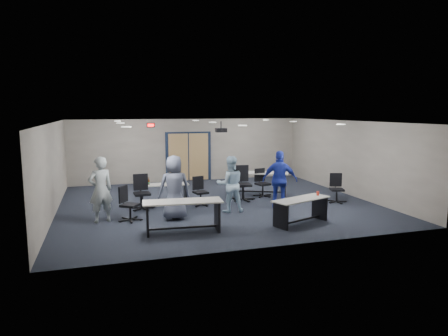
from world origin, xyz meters
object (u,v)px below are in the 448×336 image
object	(u,v)px
chair_back_d	(263,183)
person_navy	(280,180)
table_front_left	(183,211)
chair_back_b	(201,191)
chair_back_a	(142,192)
person_lightblue	(230,184)
chair_back_c	(243,183)
chair_loose_right	(337,188)
table_back_left	(163,190)
chair_loose_left	(130,204)
table_front_right	(301,206)
person_plaid	(174,188)
person_gray	(101,190)
table_back_right	(260,179)

from	to	relation	value
chair_back_d	person_navy	distance (m)	1.87
table_front_left	chair_back_b	world-z (taller)	chair_back_b
chair_back_a	person_lightblue	world-z (taller)	person_lightblue
chair_back_c	chair_back_d	xyz separation A→B (m)	(0.89, 0.39, -0.10)
chair_back_c	chair_loose_right	xyz separation A→B (m)	(2.91, -1.20, -0.11)
chair_back_d	table_back_left	bearing A→B (deg)	169.76
chair_back_d	chair_loose_left	size ratio (longest dim) A/B	1.01
table_back_left	chair_back_b	bearing A→B (deg)	-22.89
table_front_right	person_navy	distance (m)	1.76
table_front_right	person_lightblue	size ratio (longest dim) A/B	1.06
person_lightblue	table_front_left	bearing A→B (deg)	48.57
chair_back_b	chair_back_a	bearing A→B (deg)	167.49
chair_back_d	person_plaid	distance (m)	4.12
person_plaid	chair_back_c	bearing A→B (deg)	-148.58
person_navy	chair_loose_right	bearing A→B (deg)	-149.07
table_front_right	chair_back_d	world-z (taller)	chair_back_d
person_gray	person_lightblue	size ratio (longest dim) A/B	1.07
chair_back_a	chair_back_c	size ratio (longest dim) A/B	0.91
person_plaid	chair_loose_right	bearing A→B (deg)	-175.96
chair_loose_right	table_front_right	bearing A→B (deg)	-121.80
table_front_left	person_navy	xyz separation A→B (m)	(3.37, 1.50, 0.36)
chair_loose_left	table_front_right	bearing A→B (deg)	-75.28
chair_back_a	person_gray	size ratio (longest dim) A/B	0.60
table_front_right	chair_loose_right	xyz separation A→B (m)	(2.34, 1.92, 0.00)
chair_loose_right	person_navy	world-z (taller)	person_navy
chair_back_c	chair_loose_right	distance (m)	3.15
chair_back_b	chair_back_d	xyz separation A→B (m)	(2.44, 0.64, 0.03)
table_front_left	person_plaid	world-z (taller)	person_plaid
table_back_left	table_back_right	distance (m)	3.65
table_front_left	chair_back_b	size ratio (longest dim) A/B	2.19
person_navy	person_lightblue	bearing A→B (deg)	21.87
chair_back_b	chair_back_d	size ratio (longest dim) A/B	0.93
table_back_left	table_back_right	xyz separation A→B (m)	(3.62, 0.45, 0.10)
table_front_right	person_gray	distance (m)	5.50
person_plaid	person_navy	size ratio (longest dim) A/B	1.00
person_plaid	person_navy	bearing A→B (deg)	-176.56
table_back_left	person_plaid	bearing A→B (deg)	-86.05
chair_loose_right	person_navy	distance (m)	2.25
chair_loose_right	person_gray	size ratio (longest dim) A/B	0.53
chair_back_a	person_navy	world-z (taller)	person_navy
table_front_right	chair_back_a	distance (m)	4.91
chair_back_a	person_navy	bearing A→B (deg)	-19.29
chair_back_c	chair_loose_right	world-z (taller)	chair_back_c
chair_back_b	chair_loose_right	size ratio (longest dim) A/B	0.96
table_back_left	person_gray	distance (m)	2.60
chair_back_b	person_plaid	distance (m)	1.84
table_back_right	person_plaid	bearing A→B (deg)	-121.27
chair_back_b	chair_loose_left	world-z (taller)	chair_loose_left
person_gray	person_lightblue	xyz separation A→B (m)	(3.75, 0.05, -0.06)
table_back_right	person_plaid	world-z (taller)	person_plaid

